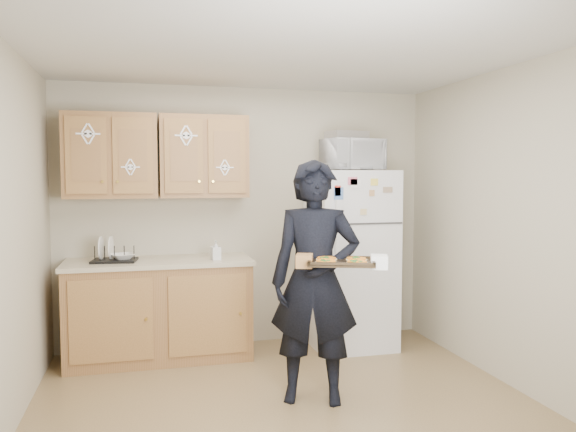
{
  "coord_description": "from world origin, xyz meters",
  "views": [
    {
      "loc": [
        -0.95,
        -3.62,
        1.65
      ],
      "look_at": [
        0.08,
        0.45,
        1.35
      ],
      "focal_mm": 35.0,
      "sensor_mm": 36.0,
      "label": 1
    }
  ],
  "objects_px": {
    "refrigerator": "(350,259)",
    "person": "(315,282)",
    "microwave": "(352,155)",
    "dish_rack": "(114,253)",
    "baking_tray": "(341,263)"
  },
  "relations": [
    {
      "from": "refrigerator",
      "to": "person",
      "type": "distance_m",
      "value": 1.4
    },
    {
      "from": "microwave",
      "to": "baking_tray",
      "type": "bearing_deg",
      "value": -124.55
    },
    {
      "from": "baking_tray",
      "to": "refrigerator",
      "type": "bearing_deg",
      "value": 86.98
    },
    {
      "from": "refrigerator",
      "to": "person",
      "type": "height_order",
      "value": "person"
    },
    {
      "from": "refrigerator",
      "to": "person",
      "type": "xyz_separation_m",
      "value": [
        -0.72,
        -1.2,
        0.03
      ]
    },
    {
      "from": "person",
      "to": "dish_rack",
      "type": "bearing_deg",
      "value": 159.37
    },
    {
      "from": "refrigerator",
      "to": "microwave",
      "type": "distance_m",
      "value": 1.0
    },
    {
      "from": "microwave",
      "to": "dish_rack",
      "type": "xyz_separation_m",
      "value": [
        -2.17,
        0.09,
        -0.87
      ]
    },
    {
      "from": "baking_tray",
      "to": "microwave",
      "type": "xyz_separation_m",
      "value": [
        0.62,
        1.43,
        0.79
      ]
    },
    {
      "from": "refrigerator",
      "to": "baking_tray",
      "type": "distance_m",
      "value": 1.62
    },
    {
      "from": "refrigerator",
      "to": "baking_tray",
      "type": "bearing_deg",
      "value": -112.78
    },
    {
      "from": "refrigerator",
      "to": "dish_rack",
      "type": "xyz_separation_m",
      "value": [
        -2.18,
        0.04,
        0.12
      ]
    },
    {
      "from": "refrigerator",
      "to": "microwave",
      "type": "xyz_separation_m",
      "value": [
        -0.01,
        -0.05,
        1.0
      ]
    },
    {
      "from": "dish_rack",
      "to": "refrigerator",
      "type": "bearing_deg",
      "value": -0.98
    },
    {
      "from": "person",
      "to": "microwave",
      "type": "xyz_separation_m",
      "value": [
        0.72,
        1.15,
        0.97
      ]
    }
  ]
}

